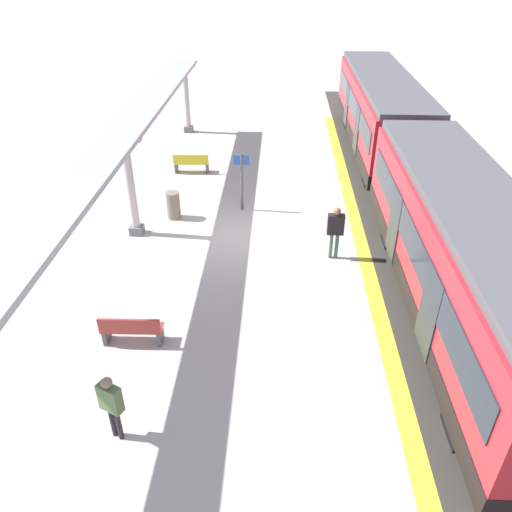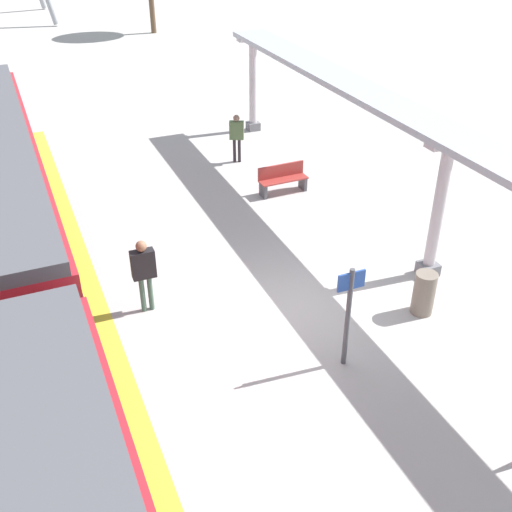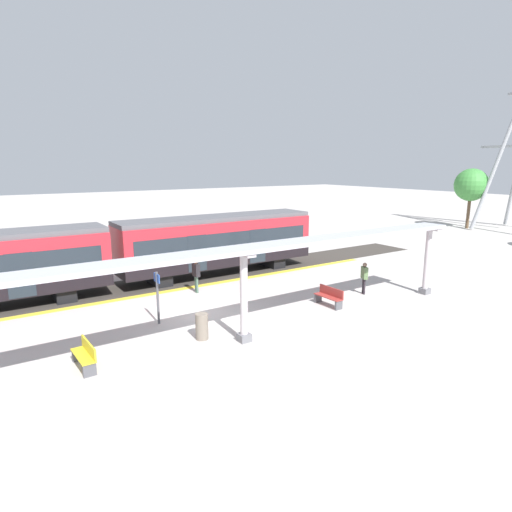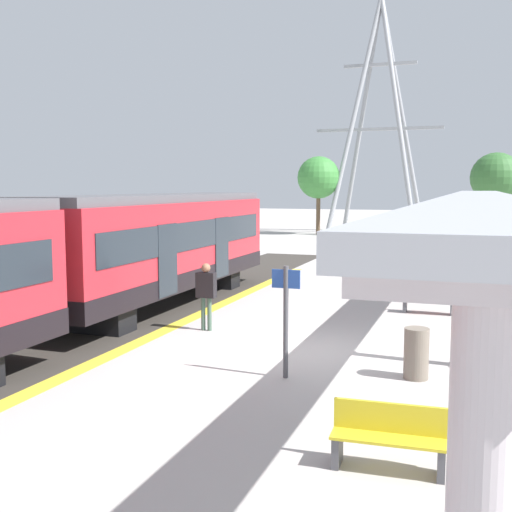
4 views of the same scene
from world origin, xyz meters
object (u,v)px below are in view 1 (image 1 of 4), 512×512
object	(u,v)px
train_far_carriage	(463,259)
bench_near_end	(191,163)
canopy_pillar_second	(131,187)
passenger_waiting_near_edge	(336,227)
platform_info_sign	(242,176)
passenger_by_the_benches	(111,401)
trash_bin	(173,205)
canopy_pillar_nearest	(186,99)
train_near_carriage	(380,113)
bench_mid_platform	(131,330)

from	to	relation	value
train_far_carriage	bench_near_end	xyz separation A→B (m)	(8.36, -9.42, -1.38)
canopy_pillar_second	passenger_waiting_near_edge	size ratio (longest dim) A/B	1.94
bench_near_end	platform_info_sign	world-z (taller)	platform_info_sign
canopy_pillar_second	passenger_by_the_benches	size ratio (longest dim) A/B	2.09
bench_near_end	trash_bin	size ratio (longest dim) A/B	1.52
bench_near_end	platform_info_sign	xyz separation A→B (m)	(-2.43, 3.39, 0.89)
canopy_pillar_nearest	bench_near_end	world-z (taller)	canopy_pillar_nearest
train_near_carriage	platform_info_sign	xyz separation A→B (m)	(5.93, 6.44, -0.50)
canopy_pillar_nearest	canopy_pillar_second	distance (m)	10.88
bench_mid_platform	trash_bin	world-z (taller)	trash_bin
train_far_carriage	bench_near_end	size ratio (longest dim) A/B	7.83
trash_bin	platform_info_sign	distance (m)	2.66
bench_mid_platform	passenger_waiting_near_edge	xyz separation A→B (m)	(-5.27, -4.24, 0.65)
bench_near_end	bench_mid_platform	size ratio (longest dim) A/B	1.00
bench_mid_platform	platform_info_sign	xyz separation A→B (m)	(-2.17, -7.46, 0.89)
bench_near_end	passenger_by_the_benches	world-z (taller)	passenger_by_the_benches
platform_info_sign	bench_mid_platform	bearing A→B (deg)	73.74
passenger_waiting_near_edge	train_far_carriage	bearing A→B (deg)	135.28
canopy_pillar_nearest	trash_bin	world-z (taller)	canopy_pillar_nearest
canopy_pillar_second	platform_info_sign	bearing A→B (deg)	-150.32
canopy_pillar_nearest	trash_bin	xyz separation A→B (m)	(-1.06, 9.68, -1.23)
train_far_carriage	passenger_by_the_benches	xyz separation A→B (m)	(7.71, 4.15, -0.81)
train_near_carriage	passenger_waiting_near_edge	distance (m)	10.09
canopy_pillar_nearest	passenger_waiting_near_edge	size ratio (longest dim) A/B	1.94
trash_bin	passenger_waiting_near_edge	bearing A→B (deg)	156.09
train_far_carriage	canopy_pillar_nearest	world-z (taller)	train_far_carriage
bench_mid_platform	passenger_waiting_near_edge	world-z (taller)	passenger_waiting_near_edge
canopy_pillar_nearest	passenger_waiting_near_edge	bearing A→B (deg)	118.45
train_near_carriage	platform_info_sign	size ratio (longest dim) A/B	5.40
canopy_pillar_nearest	passenger_by_the_benches	distance (m)	19.17
train_far_carriage	canopy_pillar_nearest	bearing A→B (deg)	-57.80
platform_info_sign	passenger_by_the_benches	xyz separation A→B (m)	(1.78, 10.18, -0.31)
bench_near_end	bench_mid_platform	world-z (taller)	same
canopy_pillar_second	passenger_waiting_near_edge	bearing A→B (deg)	169.30
canopy_pillar_nearest	bench_mid_platform	world-z (taller)	canopy_pillar_nearest
passenger_waiting_near_edge	passenger_by_the_benches	size ratio (longest dim) A/B	1.08
canopy_pillar_nearest	passenger_waiting_near_edge	xyz separation A→B (m)	(-6.57, 12.13, -0.63)
bench_near_end	passenger_by_the_benches	xyz separation A→B (m)	(-0.65, 13.57, 0.57)
bench_near_end	bench_mid_platform	distance (m)	10.85
passenger_waiting_near_edge	canopy_pillar_nearest	bearing A→B (deg)	-61.55
train_far_carriage	canopy_pillar_second	distance (m)	10.24
passenger_waiting_near_edge	passenger_by_the_benches	bearing A→B (deg)	54.96
canopy_pillar_nearest	canopy_pillar_second	xyz separation A→B (m)	(0.00, 10.88, 0.00)
canopy_pillar_nearest	bench_near_end	xyz separation A→B (m)	(-1.04, 5.51, -1.28)
train_near_carriage	canopy_pillar_nearest	bearing A→B (deg)	-14.72
train_far_carriage	trash_bin	distance (m)	9.95
train_far_carriage	bench_mid_platform	size ratio (longest dim) A/B	7.87
bench_mid_platform	passenger_by_the_benches	bearing A→B (deg)	98.29
train_near_carriage	bench_near_end	world-z (taller)	train_near_carriage
bench_mid_platform	canopy_pillar_nearest	bearing A→B (deg)	-85.47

